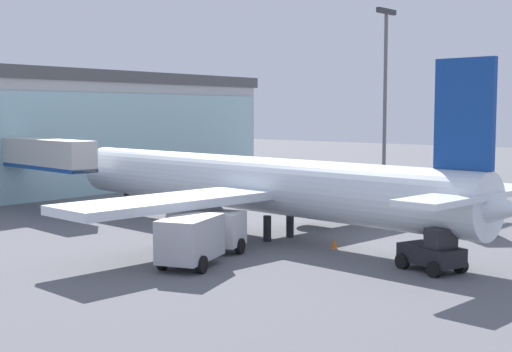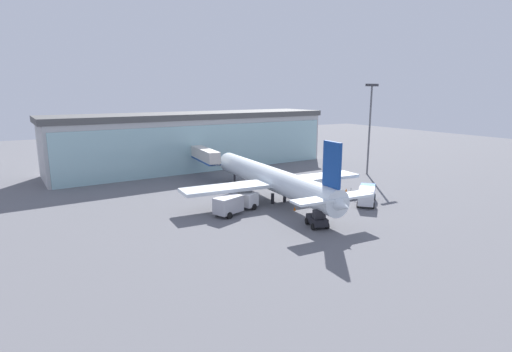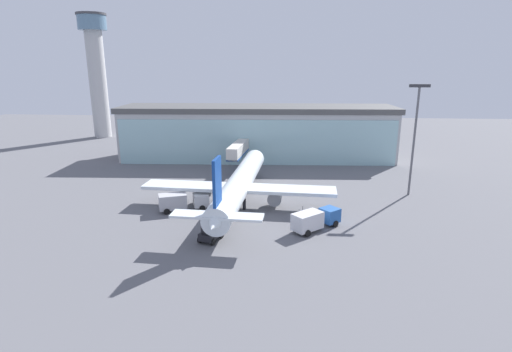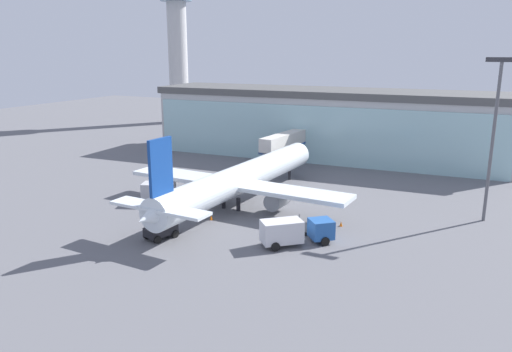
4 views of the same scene
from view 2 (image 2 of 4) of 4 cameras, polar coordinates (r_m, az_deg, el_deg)
name	(u,v)px [view 2 (image 2 of 4)]	position (r m, az deg, el deg)	size (l,w,h in m)	color
ground	(303,212)	(56.96, 6.70, -5.07)	(240.00, 240.00, 0.00)	slate
terminal_building	(194,140)	(90.76, -8.80, 5.10)	(63.15, 16.82, 12.13)	#B4B4B4
jet_bridge	(203,155)	(79.35, -7.60, 3.02)	(3.52, 14.55, 5.84)	beige
apron_light_mast	(370,121)	(84.03, 15.97, 7.52)	(3.20, 0.40, 18.19)	#59595E
airplane	(272,179)	(61.92, 2.35, -0.46)	(29.64, 37.25, 10.75)	white
catering_truck	(235,203)	(55.55, -3.02, -3.87)	(7.60, 4.66, 2.65)	silver
fuel_truck	(367,194)	(62.34, 15.54, -2.55)	(6.91, 6.50, 2.65)	#2659A5
baggage_cart	(346,196)	(64.76, 12.68, -2.75)	(3.20, 2.54, 1.50)	slate
pushback_tug	(317,219)	(50.65, 8.76, -6.14)	(2.97, 3.60, 2.30)	black
safety_cone_nose	(295,208)	(57.40, 5.54, -4.63)	(0.36, 0.36, 0.55)	orange
safety_cone_wingtip	(346,190)	(69.43, 12.75, -1.97)	(0.36, 0.36, 0.55)	orange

